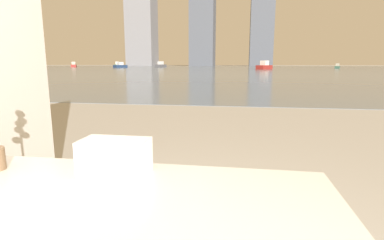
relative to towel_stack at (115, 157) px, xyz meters
The scene contains 9 objects.
towel_stack is the anchor object (origin of this frame).
harbor_water 61.06m from the towel_stack, 89.99° to the left, with size 180.00×110.00×0.01m.
harbor_boat_0 76.77m from the towel_stack, 104.81° to the left, with size 2.24×4.15×1.48m.
harbor_boat_1 51.74m from the towel_stack, 84.98° to the left, with size 3.03×4.06×1.46m.
harbor_boat_2 85.41m from the towel_stack, 120.45° to the left, with size 2.83×3.91×1.40m.
harbor_boat_3 66.56m from the towel_stack, 72.74° to the left, with size 1.68×2.77×0.98m.
harbor_boat_4 89.50m from the towel_stack, 112.83° to the left, with size 2.39×4.10×1.45m.
harbor_boat_5 71.49m from the towel_stack, 112.33° to the left, with size 2.53×3.62×1.29m.
skyline_tower_2 118.23m from the towel_stack, 86.12° to the left, with size 8.45×7.89×30.49m.
Camera 1 is at (0.52, -0.25, 1.04)m, focal length 28.00 mm.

